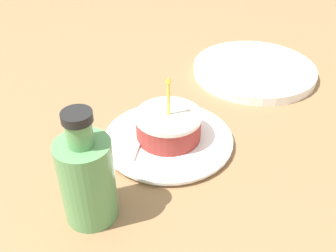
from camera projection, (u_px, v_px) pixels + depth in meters
name	position (u px, v px, depth m)	size (l,w,h in m)	color
ground_plane	(170.00, 145.00, 0.72)	(2.40, 2.40, 0.04)	olive
plate	(168.00, 139.00, 0.69)	(0.23, 0.23, 0.01)	white
cake_slice	(168.00, 125.00, 0.67)	(0.11, 0.11, 0.12)	#99332D
fork	(145.00, 125.00, 0.71)	(0.13, 0.14, 0.00)	silver
bottle	(87.00, 177.00, 0.52)	(0.08, 0.08, 0.17)	#599959
side_plate	(254.00, 70.00, 0.89)	(0.28, 0.28, 0.02)	white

